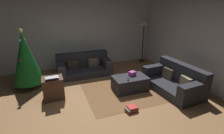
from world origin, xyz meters
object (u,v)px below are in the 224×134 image
Objects in this scene: christmas_tree at (26,58)px; laptop at (52,77)px; couch_right at (175,81)px; gift_box at (132,74)px; couch_left at (84,66)px; ottoman at (130,83)px; tv_remote at (128,79)px; corner_lamp at (144,26)px; book_stack at (132,109)px; side_table at (53,88)px.

christmas_tree reaches higher than laptop.
gift_box is at bearing 59.32° from couch_right.
couch_left reaches higher than gift_box.
ottoman is 5.21× the size of gift_box.
tv_remote is 0.09× the size of corner_lamp.
couch_left is 2.74m from book_stack.
corner_lamp is (2.62, 0.50, 1.23)m from couch_left.
ottoman is 2.11m from side_table.
corner_lamp is (4.35, 1.01, 0.59)m from christmas_tree.
gift_box is 1.26m from book_stack.
laptop is at bearing 176.16° from gift_box.
corner_lamp is at bearing 56.91° from book_stack.
couch_left is at bearing 101.71° from book_stack.
couch_right is 3.38m from laptop.
side_table is 1.36× the size of laptop.
corner_lamp is (1.63, 2.18, 1.31)m from ottoman.
christmas_tree is 2.99× the size of side_table.
couch_left is 3.07m from couch_right.
ottoman is 0.55× the size of christmas_tree.
couch_right is 3.38m from side_table.
ottoman is 1.10m from book_stack.
tv_remote is (-0.22, -0.21, -0.05)m from gift_box.
corner_lamp reaches higher than side_table.
laptop reaches higher than side_table.
side_table is 4.35m from corner_lamp.
ottoman is 0.28m from tv_remote.
couch_left reaches higher than book_stack.
couch_left is 1.95m from ottoman.
book_stack is at bearing -116.63° from gift_box.
tv_remote is at bearing -12.12° from side_table.
christmas_tree is (-1.73, -0.52, 0.65)m from couch_left.
ottoman is 0.54× the size of corner_lamp.
corner_lamp is (0.44, 2.65, 1.22)m from couch_right.
book_stack is at bearing -78.56° from tv_remote.
couch_left is 5.85× the size of book_stack.
laptop reaches higher than ottoman.
laptop is at bearing -56.25° from christmas_tree.
side_table reaches higher than tv_remote.
gift_box reaches higher than tv_remote.
couch_left is 4.24× the size of laptop.
couch_left is at bearing 120.50° from ottoman.
gift_box is 2.20m from laptop.
couch_left is 1.03× the size of corner_lamp.
christmas_tree reaches higher than tv_remote.
corner_lamp is at bearing -169.12° from couch_left.
side_table is (-2.09, 0.28, 0.09)m from ottoman.
couch_right is 9.64× the size of gift_box.
gift_box is 0.59× the size of book_stack.
gift_box is (0.10, 0.07, 0.26)m from ottoman.
laptop is (-1.10, -1.46, 0.37)m from couch_left.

